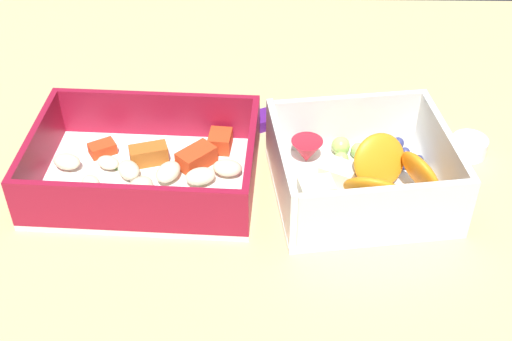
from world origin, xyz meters
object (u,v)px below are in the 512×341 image
(fruit_bowl, at_px, (366,174))
(paper_cup_liner, at_px, (473,146))
(pasta_container, at_px, (153,168))
(candy_bar, at_px, (249,125))

(fruit_bowl, xyz_separation_m, paper_cup_liner, (0.11, 0.06, -0.01))
(pasta_container, distance_m, candy_bar, 0.12)
(pasta_container, distance_m, paper_cup_liner, 0.30)
(fruit_bowl, bearing_deg, pasta_container, 176.36)
(pasta_container, height_order, candy_bar, pasta_container)
(candy_bar, xyz_separation_m, paper_cup_liner, (0.22, -0.04, 0.00))
(candy_bar, bearing_deg, paper_cup_liner, -9.47)
(pasta_container, relative_size, paper_cup_liner, 6.03)
(pasta_container, relative_size, fruit_bowl, 1.22)
(candy_bar, bearing_deg, pasta_container, -135.33)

